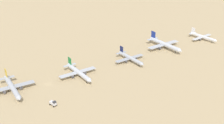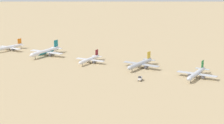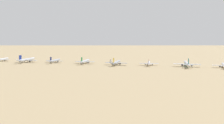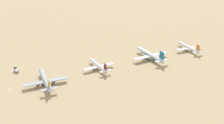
{
  "view_description": "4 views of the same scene",
  "coord_description": "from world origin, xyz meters",
  "px_view_note": "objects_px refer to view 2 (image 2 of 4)",
  "views": [
    {
      "loc": [
        198.3,
        -50.96,
        109.16
      ],
      "look_at": [
        -4.75,
        58.02,
        4.46
      ],
      "focal_mm": 47.23,
      "sensor_mm": 36.0,
      "label": 1
    },
    {
      "loc": [
        267.43,
        145.44,
        83.22
      ],
      "look_at": [
        7.65,
        -50.24,
        3.83
      ],
      "focal_mm": 61.31,
      "sensor_mm": 36.0,
      "label": 2
    },
    {
      "loc": [
        -313.39,
        -128.05,
        43.8
      ],
      "look_at": [
        4.15,
        -17.75,
        3.58
      ],
      "focal_mm": 35.36,
      "sensor_mm": 36.0,
      "label": 3
    },
    {
      "loc": [
        -177.52,
        -13.17,
        93.15
      ],
      "look_at": [
        12.57,
        -86.94,
        3.99
      ],
      "focal_mm": 39.84,
      "sensor_mm": 36.0,
      "label": 4
    }
  ],
  "objects_px": {
    "parked_jet_1": "(45,52)",
    "parked_jet_3": "(140,64)",
    "parked_jet_0": "(9,47)",
    "service_truck": "(140,78)",
    "parked_jet_2": "(90,59)",
    "parked_jet_4": "(196,74)"
  },
  "relations": [
    {
      "from": "parked_jet_1",
      "to": "parked_jet_3",
      "type": "distance_m",
      "value": 101.42
    },
    {
      "from": "parked_jet_0",
      "to": "service_truck",
      "type": "height_order",
      "value": "parked_jet_0"
    },
    {
      "from": "parked_jet_2",
      "to": "service_truck",
      "type": "bearing_deg",
      "value": 73.47
    },
    {
      "from": "parked_jet_4",
      "to": "parked_jet_1",
      "type": "bearing_deg",
      "value": -83.97
    },
    {
      "from": "parked_jet_1",
      "to": "parked_jet_0",
      "type": "bearing_deg",
      "value": -83.88
    },
    {
      "from": "parked_jet_3",
      "to": "service_truck",
      "type": "relative_size",
      "value": 7.31
    },
    {
      "from": "parked_jet_1",
      "to": "service_truck",
      "type": "relative_size",
      "value": 8.08
    },
    {
      "from": "parked_jet_1",
      "to": "service_truck",
      "type": "bearing_deg",
      "value": 82.36
    },
    {
      "from": "parked_jet_0",
      "to": "service_truck",
      "type": "bearing_deg",
      "value": 86.29
    },
    {
      "from": "parked_jet_0",
      "to": "parked_jet_4",
      "type": "relative_size",
      "value": 0.95
    },
    {
      "from": "parked_jet_1",
      "to": "parked_jet_3",
      "type": "relative_size",
      "value": 1.1
    },
    {
      "from": "parked_jet_2",
      "to": "parked_jet_3",
      "type": "height_order",
      "value": "parked_jet_3"
    },
    {
      "from": "parked_jet_1",
      "to": "parked_jet_4",
      "type": "relative_size",
      "value": 1.16
    },
    {
      "from": "parked_jet_4",
      "to": "service_truck",
      "type": "bearing_deg",
      "value": -44.25
    },
    {
      "from": "parked_jet_0",
      "to": "parked_jet_3",
      "type": "bearing_deg",
      "value": 98.1
    },
    {
      "from": "parked_jet_4",
      "to": "parked_jet_2",
      "type": "bearing_deg",
      "value": -82.94
    },
    {
      "from": "parked_jet_2",
      "to": "parked_jet_3",
      "type": "relative_size",
      "value": 0.85
    },
    {
      "from": "parked_jet_1",
      "to": "parked_jet_2",
      "type": "relative_size",
      "value": 1.31
    },
    {
      "from": "parked_jet_4",
      "to": "service_truck",
      "type": "distance_m",
      "value": 45.05
    },
    {
      "from": "parked_jet_0",
      "to": "parked_jet_2",
      "type": "xyz_separation_m",
      "value": [
        -9.03,
        101.9,
        -0.24
      ]
    },
    {
      "from": "parked_jet_0",
      "to": "parked_jet_1",
      "type": "xyz_separation_m",
      "value": [
        -5.21,
        48.59,
        0.75
      ]
    },
    {
      "from": "parked_jet_1",
      "to": "parked_jet_3",
      "type": "height_order",
      "value": "parked_jet_1"
    }
  ]
}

